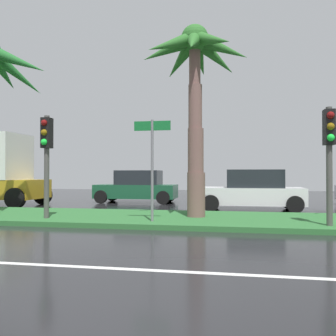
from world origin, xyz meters
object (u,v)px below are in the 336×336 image
object	(u,v)px
palm_tree_centre_left	(195,68)
traffic_signal_median_left	(46,147)
street_name_sign	(152,156)
car_in_traffic_leading	(137,187)
traffic_signal_median_right	(329,144)
car_in_traffic_second	(252,191)

from	to	relation	value
palm_tree_centre_left	traffic_signal_median_left	bearing A→B (deg)	-164.46
street_name_sign	palm_tree_centre_left	bearing A→B (deg)	50.53
traffic_signal_median_left	car_in_traffic_leading	world-z (taller)	traffic_signal_median_left
palm_tree_centre_left	street_name_sign	bearing A→B (deg)	-129.47
traffic_signal_median_left	car_in_traffic_leading	distance (m)	8.42
traffic_signal_median_right	car_in_traffic_leading	distance (m)	11.47
traffic_signal_median_right	street_name_sign	bearing A→B (deg)	179.52
traffic_signal_median_right	street_name_sign	distance (m)	4.92
street_name_sign	car_in_traffic_second	distance (m)	6.33
palm_tree_centre_left	car_in_traffic_second	world-z (taller)	palm_tree_centre_left
car_in_traffic_second	street_name_sign	bearing A→B (deg)	59.68
traffic_signal_median_left	car_in_traffic_second	size ratio (longest dim) A/B	0.75
traffic_signal_median_left	street_name_sign	distance (m)	3.46
car_in_traffic_leading	palm_tree_centre_left	bearing A→B (deg)	119.13
car_in_traffic_second	palm_tree_centre_left	bearing A→B (deg)	63.33
palm_tree_centre_left	traffic_signal_median_right	xyz separation A→B (m)	(3.78, -1.41, -2.67)
palm_tree_centre_left	traffic_signal_median_left	world-z (taller)	palm_tree_centre_left
traffic_signal_median_right	car_in_traffic_second	world-z (taller)	traffic_signal_median_right
traffic_signal_median_right	car_in_traffic_leading	bearing A→B (deg)	132.45
traffic_signal_median_left	street_name_sign	xyz separation A→B (m)	(3.45, -0.10, -0.30)
traffic_signal_median_right	car_in_traffic_second	bearing A→B (deg)	108.29
car_in_traffic_leading	car_in_traffic_second	xyz separation A→B (m)	(5.89, -2.99, 0.00)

